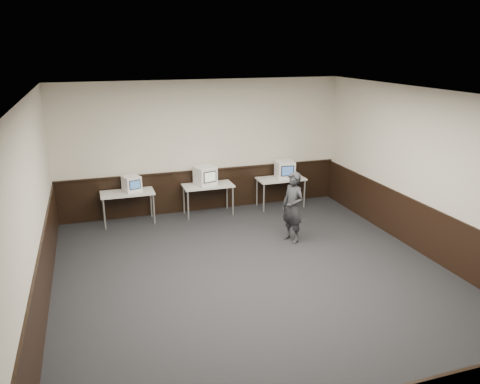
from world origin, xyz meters
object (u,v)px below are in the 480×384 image
Objects in this scene: desk_right at (281,181)px; emac_left at (132,184)px; emac_center at (205,176)px; person at (293,207)px; desk_left at (127,195)px; desk_center at (208,188)px; emac_right at (285,169)px.

emac_left reaches higher than desk_right.
emac_center is 0.38× the size of person.
desk_left is 0.28m from emac_left.
desk_left is at bearing -176.87° from emac_left.
desk_left is at bearing 166.27° from emac_center.
emac_center reaches higher than desk_right.
desk_center is 0.80× the size of person.
desk_right is at bearing 179.48° from emac_right.
emac_center is at bearing -18.31° from emac_left.
desk_center is at bearing -174.02° from emac_right.
desk_right is 0.31m from emac_right.
emac_right reaches higher than desk_right.
emac_right is at bearing 139.87° from person.
desk_right is (1.90, 0.00, 0.00)m from desk_center.
emac_left reaches higher than desk_left.
desk_left is 3.82m from person.
emac_right is (3.78, -0.06, 0.04)m from emac_left.
emac_left is 3.78m from emac_right.
desk_left is 2.56× the size of emac_left.
emac_right is (0.10, -0.01, 0.29)m from desk_right.
emac_center reaches higher than emac_right.
person reaches higher than desk_center.
desk_left is 1.00× the size of desk_center.
emac_right is (2.05, -0.05, -0.00)m from emac_center.
emac_left is 0.31× the size of person.
emac_center reaches higher than emac_left.
desk_center is 0.30m from emac_center.
desk_left is at bearing -145.10° from person.
desk_right is at bearing -18.70° from emac_left.
emac_left is (-3.68, 0.04, 0.25)m from desk_right.
desk_right is at bearing -15.87° from emac_center.
person is (3.17, -2.13, 0.07)m from desk_left.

